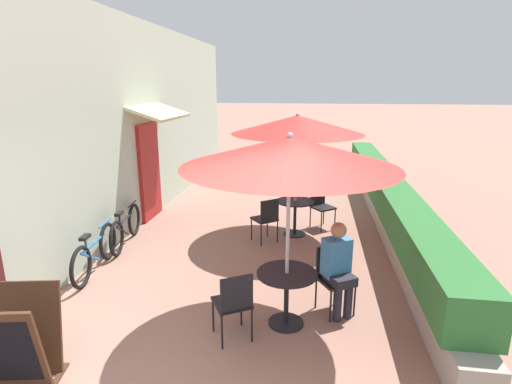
% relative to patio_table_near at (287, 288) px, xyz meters
% --- Properties ---
extents(cafe_facade_wall, '(0.98, 11.78, 4.20)m').
position_rel_patio_table_near_xyz_m(cafe_facade_wall, '(-3.44, 4.19, 1.59)').
color(cafe_facade_wall, '#B2C1AD').
rests_on(cafe_facade_wall, ground_plane).
extents(planter_hedge, '(0.60, 10.78, 1.01)m').
position_rel_patio_table_near_xyz_m(planter_hedge, '(1.85, 4.22, 0.04)').
color(planter_hedge, gray).
rests_on(planter_hedge, ground_plane).
extents(patio_table_near, '(0.74, 0.74, 0.70)m').
position_rel_patio_table_near_xyz_m(patio_table_near, '(0.00, 0.00, 0.00)').
color(patio_table_near, black).
rests_on(patio_table_near, ground_plane).
extents(patio_umbrella_near, '(2.49, 2.49, 2.40)m').
position_rel_patio_table_near_xyz_m(patio_umbrella_near, '(0.00, -0.00, 1.68)').
color(patio_umbrella_near, '#B7B7BC').
rests_on(patio_umbrella_near, ground_plane).
extents(cafe_chair_near_left, '(0.55, 0.55, 0.87)m').
position_rel_patio_table_near_xyz_m(cafe_chair_near_left, '(-0.57, -0.42, 0.02)').
color(cafe_chair_near_left, black).
rests_on(cafe_chair_near_left, ground_plane).
extents(cafe_chair_near_right, '(0.55, 0.55, 0.87)m').
position_rel_patio_table_near_xyz_m(cafe_chair_near_right, '(0.57, 0.42, 0.02)').
color(cafe_chair_near_right, black).
rests_on(cafe_chair_near_right, ground_plane).
extents(seated_patron_near_right, '(0.48, 0.51, 1.25)m').
position_rel_patio_table_near_xyz_m(seated_patron_near_right, '(0.63, 0.33, 0.19)').
color(seated_patron_near_right, '#23232D').
rests_on(seated_patron_near_right, ground_plane).
extents(patio_table_mid, '(0.74, 0.74, 0.70)m').
position_rel_patio_table_near_xyz_m(patio_table_mid, '(-0.06, 3.10, 0.00)').
color(patio_table_mid, black).
rests_on(patio_table_mid, ground_plane).
extents(patio_umbrella_mid, '(2.49, 2.49, 2.40)m').
position_rel_patio_table_near_xyz_m(patio_umbrella_mid, '(-0.06, 3.10, 1.68)').
color(patio_umbrella_mid, '#B7B7BC').
rests_on(patio_umbrella_mid, ground_plane).
extents(cafe_chair_mid_left, '(0.56, 0.56, 0.87)m').
position_rel_patio_table_near_xyz_m(cafe_chair_mid_left, '(0.45, 3.61, 0.02)').
color(cafe_chair_mid_left, black).
rests_on(cafe_chair_mid_left, ground_plane).
extents(cafe_chair_mid_right, '(0.56, 0.56, 0.87)m').
position_rel_patio_table_near_xyz_m(cafe_chair_mid_right, '(-0.56, 2.60, 0.02)').
color(cafe_chair_mid_right, black).
rests_on(cafe_chair_mid_right, ground_plane).
extents(coffee_cup_mid, '(0.07, 0.07, 0.09)m').
position_rel_patio_table_near_xyz_m(coffee_cup_mid, '(-0.18, 3.12, 0.25)').
color(coffee_cup_mid, '#B73D3D').
rests_on(coffee_cup_mid, patio_table_mid).
extents(bicycle_leaning, '(0.24, 1.64, 0.73)m').
position_rel_patio_table_near_xyz_m(bicycle_leaning, '(-3.10, 0.99, -0.16)').
color(bicycle_leaning, black).
rests_on(bicycle_leaning, ground_plane).
extents(bicycle_second, '(0.28, 1.63, 0.72)m').
position_rel_patio_table_near_xyz_m(bicycle_second, '(-3.14, 2.13, -0.16)').
color(bicycle_second, black).
rests_on(bicycle_second, ground_plane).
extents(menu_board, '(0.70, 0.73, 0.97)m').
position_rel_patio_table_near_xyz_m(menu_board, '(-2.50, -1.39, -0.02)').
color(menu_board, '#422819').
rests_on(menu_board, ground_plane).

